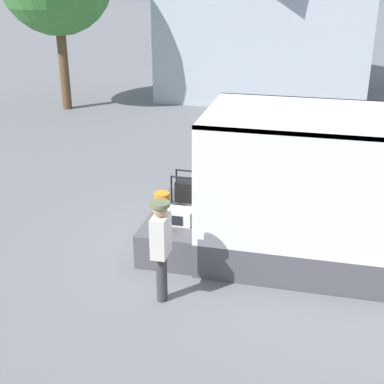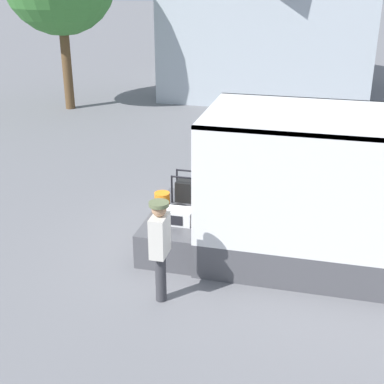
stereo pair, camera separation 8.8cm
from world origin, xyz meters
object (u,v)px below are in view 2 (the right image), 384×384
at_px(microwave, 179,216).
at_px(worker_person, 160,241).
at_px(portable_generator, 191,191).
at_px(orange_bucket, 162,202).

xyz_separation_m(microwave, worker_person, (0.11, -1.57, 0.30)).
relative_size(portable_generator, worker_person, 0.41).
bearing_deg(portable_generator, orange_bucket, -125.68).
bearing_deg(microwave, orange_bucket, 136.00).
bearing_deg(worker_person, portable_generator, 93.33).
relative_size(microwave, orange_bucket, 1.30).
bearing_deg(worker_person, orange_bucket, 106.19).
relative_size(portable_generator, orange_bucket, 1.89).
height_order(microwave, orange_bucket, orange_bucket).
distance_m(orange_bucket, worker_person, 2.13).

